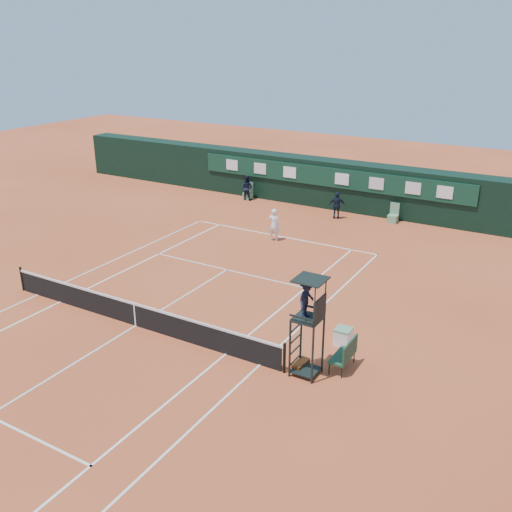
{
  "coord_description": "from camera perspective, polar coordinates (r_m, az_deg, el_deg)",
  "views": [
    {
      "loc": [
        13.72,
        -14.38,
        10.43
      ],
      "look_at": [
        1.82,
        6.0,
        1.2
      ],
      "focal_mm": 40.0,
      "sensor_mm": 36.0,
      "label": 1
    }
  ],
  "objects": [
    {
      "name": "ground",
      "position": [
        22.44,
        -11.91,
        -6.83
      ],
      "size": [
        90.0,
        90.0,
        0.0
      ],
      "primitive_type": "plane",
      "color": "#C6562E",
      "rests_on": "ground"
    },
    {
      "name": "court_lines",
      "position": [
        22.44,
        -11.91,
        -6.82
      ],
      "size": [
        11.05,
        23.85,
        0.01
      ],
      "color": "white",
      "rests_on": "ground"
    },
    {
      "name": "tennis_net",
      "position": [
        22.21,
        -12.01,
        -5.67
      ],
      "size": [
        12.9,
        0.1,
        1.1
      ],
      "color": "black",
      "rests_on": "ground"
    },
    {
      "name": "back_wall",
      "position": [
        36.94,
        7.61,
        7.2
      ],
      "size": [
        40.0,
        1.65,
        3.0
      ],
      "color": "black",
      "rests_on": "ground"
    },
    {
      "name": "linesman_chair_left",
      "position": [
        38.56,
        -0.79,
        6.16
      ],
      "size": [
        0.55,
        0.5,
        1.15
      ],
      "color": "#5B8C61",
      "rests_on": "ground"
    },
    {
      "name": "linesman_chair_right",
      "position": [
        34.67,
        13.55,
        3.8
      ],
      "size": [
        0.55,
        0.5,
        1.15
      ],
      "color": "#64996B",
      "rests_on": "ground"
    },
    {
      "name": "umpire_chair",
      "position": [
        17.97,
        5.19,
        -5.05
      ],
      "size": [
        0.96,
        0.95,
        3.42
      ],
      "color": "black",
      "rests_on": "ground"
    },
    {
      "name": "player_bench",
      "position": [
        19.27,
        8.95,
        -9.61
      ],
      "size": [
        0.55,
        1.2,
        1.1
      ],
      "color": "#1B4429",
      "rests_on": "ground"
    },
    {
      "name": "tennis_bag",
      "position": [
        19.36,
        4.47,
        -10.82
      ],
      "size": [
        0.37,
        0.75,
        0.27
      ],
      "primitive_type": "cube",
      "rotation": [
        0.0,
        0.0,
        -0.07
      ],
      "color": "black",
      "rests_on": "ground"
    },
    {
      "name": "cooler",
      "position": [
        20.8,
        8.71,
        -7.96
      ],
      "size": [
        0.57,
        0.57,
        0.65
      ],
      "color": "white",
      "rests_on": "ground"
    },
    {
      "name": "tennis_ball",
      "position": [
        27.85,
        -5.28,
        -0.66
      ],
      "size": [
        0.07,
        0.07,
        0.07
      ],
      "primitive_type": "sphere",
      "color": "yellow",
      "rests_on": "ground"
    },
    {
      "name": "player",
      "position": [
        30.56,
        1.82,
        3.15
      ],
      "size": [
        0.68,
        0.48,
        1.77
      ],
      "primitive_type": "imported",
      "rotation": [
        0.0,
        0.0,
        3.24
      ],
      "color": "white",
      "rests_on": "ground"
    },
    {
      "name": "ball_kid_left",
      "position": [
        38.29,
        -0.94,
        6.85
      ],
      "size": [
        0.87,
        0.71,
        1.67
      ],
      "primitive_type": "imported",
      "rotation": [
        0.0,
        0.0,
        3.24
      ],
      "color": "black",
      "rests_on": "ground"
    },
    {
      "name": "ball_kid_right",
      "position": [
        34.61,
        8.1,
        5.03
      ],
      "size": [
        1.04,
        0.75,
        1.64
      ],
      "primitive_type": "imported",
      "rotation": [
        0.0,
        0.0,
        3.55
      ],
      "color": "black",
      "rests_on": "ground"
    }
  ]
}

